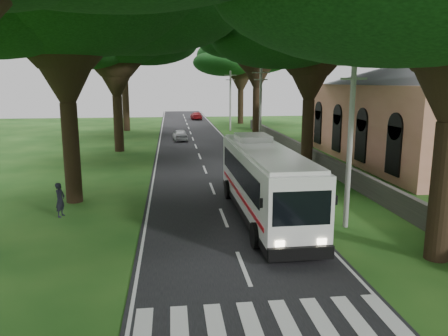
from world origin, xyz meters
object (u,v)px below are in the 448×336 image
object	(u,v)px
distant_car_c	(196,116)
pedestrian	(60,200)
church	(418,103)
pole_mid	(260,109)
pole_near	(350,138)
distant_car_a	(180,135)
coach_bus	(264,180)
pole_far	(230,100)

from	to	relation	value
distant_car_c	pedestrian	distance (m)	55.50
church	pole_mid	size ratio (longest dim) A/B	3.00
pole_near	pole_mid	bearing A→B (deg)	90.00
pole_mid	pedestrian	bearing A→B (deg)	-129.06
church	pedestrian	bearing A→B (deg)	-154.65
church	distant_car_a	size ratio (longest dim) A/B	6.23
pole_near	pedestrian	distance (m)	14.36
pedestrian	pole_near	bearing A→B (deg)	-87.64
pole_mid	coach_bus	distance (m)	18.57
distant_car_c	church	bearing A→B (deg)	108.80
coach_bus	pole_mid	bearing A→B (deg)	78.14
pole_near	pole_far	world-z (taller)	same
pedestrian	pole_mid	bearing A→B (deg)	-23.26
pole_far	coach_bus	xyz separation A→B (m)	(-3.50, -38.09, -2.29)
distant_car_a	pedestrian	distance (m)	28.24
pole_mid	pole_far	distance (m)	20.00
pole_mid	pole_far	size ratio (longest dim) A/B	1.00
church	distant_car_a	distance (m)	24.94
distant_car_c	pole_near	bearing A→B (deg)	91.69
pole_mid	coach_bus	world-z (taller)	pole_mid
pole_near	pedestrian	world-z (taller)	pole_near
distant_car_c	pedestrian	size ratio (longest dim) A/B	2.57
pole_mid	pedestrian	xyz separation A→B (m)	(-13.59, -16.75, -3.31)
church	coach_bus	bearing A→B (deg)	-139.31
coach_bus	church	bearing A→B (deg)	39.78
church	pole_mid	bearing A→B (deg)	160.19
pole_near	distant_car_a	xyz separation A→B (m)	(-6.99, 30.70, -3.49)
pole_far	coach_bus	bearing A→B (deg)	-95.25
pole_near	coach_bus	world-z (taller)	pole_near
church	distant_car_c	xyz separation A→B (m)	(-15.93, 42.29, -4.23)
church	pole_near	size ratio (longest dim) A/B	3.00
pole_near	distant_car_c	size ratio (longest dim) A/B	1.79
church	distant_car_c	world-z (taller)	church
pole_mid	church	bearing A→B (deg)	-19.81
church	distant_car_c	size ratio (longest dim) A/B	5.37
pole_near	pole_far	size ratio (longest dim) A/B	1.00
pole_near	distant_car_c	bearing A→B (deg)	93.53
church	coach_bus	distance (m)	21.14
pole_near	coach_bus	distance (m)	4.60
pole_near	pole_mid	size ratio (longest dim) A/B	1.00
coach_bus	pedestrian	xyz separation A→B (m)	(-10.10, 1.34, -1.02)
church	pole_mid	distance (m)	13.16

